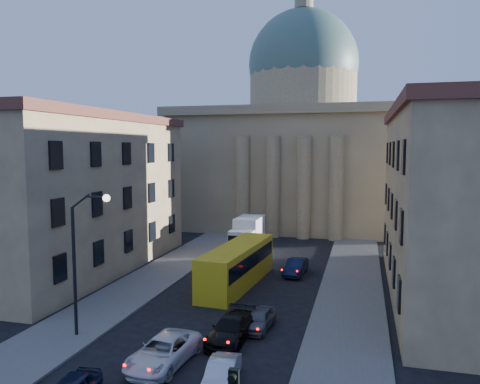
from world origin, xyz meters
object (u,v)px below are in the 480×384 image
Objects in this scene: car_right_near at (221,374)px; box_truck at (247,235)px; city_bus at (238,264)px; street_lamp at (82,252)px.

car_right_near is 30.25m from box_truck.
box_truck is (-2.43, 13.13, -0.09)m from city_bus.
car_right_near is at bearing -77.37° from box_truck.
box_truck reaches higher than car_right_near.
street_lamp is at bearing -110.68° from city_bus.
box_truck is (3.74, 26.11, -3.56)m from street_lamp.
car_right_near is (9.83, -3.50, -4.65)m from street_lamp.
street_lamp reaches higher than car_right_near.
box_truck reaches higher than city_bus.
city_bus is (-3.66, 16.48, 1.18)m from car_right_near.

